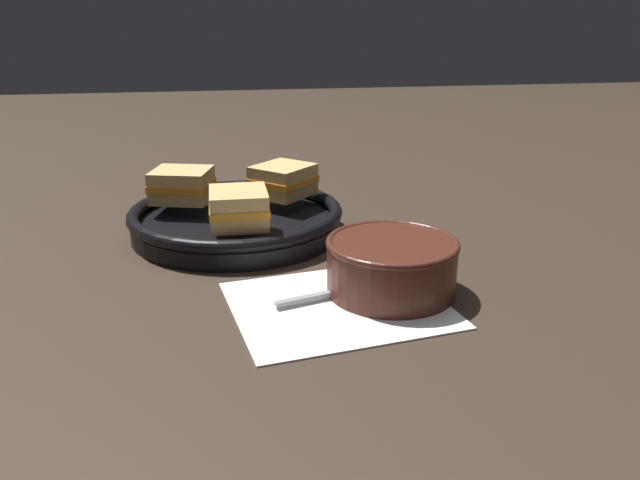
% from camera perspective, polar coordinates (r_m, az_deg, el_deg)
% --- Properties ---
extents(ground_plane, '(4.00, 4.00, 0.00)m').
position_cam_1_polar(ground_plane, '(0.75, -0.02, -3.71)').
color(ground_plane, '#382B21').
extents(napkin, '(0.25, 0.23, 0.00)m').
position_cam_1_polar(napkin, '(0.69, 1.67, -5.87)').
color(napkin, white).
rests_on(napkin, ground_plane).
extents(soup_bowl, '(0.15, 0.15, 0.06)m').
position_cam_1_polar(soup_bowl, '(0.71, 6.56, -2.11)').
color(soup_bowl, '#4C2319').
rests_on(soup_bowl, ground_plane).
extents(spoon, '(0.14, 0.06, 0.01)m').
position_cam_1_polar(spoon, '(0.71, 3.48, -4.37)').
color(spoon, '#9E9EA3').
rests_on(spoon, napkin).
extents(skillet, '(0.31, 0.42, 0.04)m').
position_cam_1_polar(skillet, '(0.91, -7.71, 1.92)').
color(skillet, black).
rests_on(skillet, ground_plane).
extents(sandwich_near_left, '(0.10, 0.10, 0.05)m').
position_cam_1_polar(sandwich_near_left, '(0.94, -12.50, 4.93)').
color(sandwich_near_left, '#DBB26B').
rests_on(sandwich_near_left, skillet).
extents(sandwich_near_right, '(0.08, 0.08, 0.05)m').
position_cam_1_polar(sandwich_near_right, '(0.81, -7.44, 2.95)').
color(sandwich_near_right, '#DBB26B').
rests_on(sandwich_near_right, skillet).
extents(sandwich_far_left, '(0.11, 0.11, 0.05)m').
position_cam_1_polar(sandwich_far_left, '(0.94, -3.39, 5.47)').
color(sandwich_far_left, '#DBB26B').
rests_on(sandwich_far_left, skillet).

